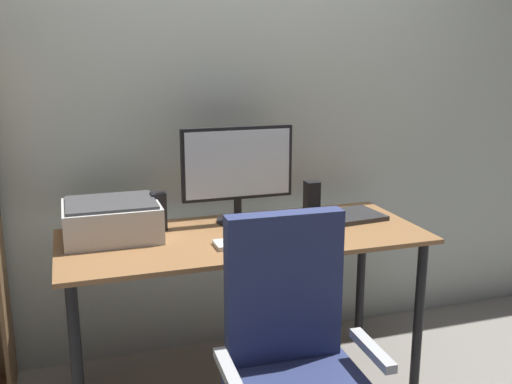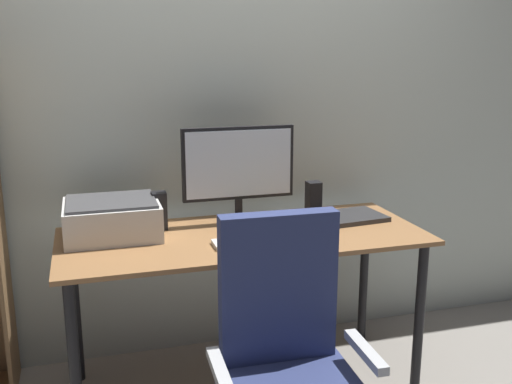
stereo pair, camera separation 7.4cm
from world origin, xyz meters
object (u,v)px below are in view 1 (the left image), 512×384
at_px(desk, 244,253).
at_px(mouse, 302,236).
at_px(coffee_mug, 264,225).
at_px(speaker_left, 159,211).
at_px(printer, 112,220).
at_px(monitor, 238,169).
at_px(keyboard, 249,242).
at_px(laptop, 347,216).
at_px(speaker_right, 312,199).

xyz_separation_m(desk, mouse, (0.21, -0.15, 0.10)).
relative_size(desk, coffee_mug, 15.63).
height_order(speaker_left, printer, speaker_left).
bearing_deg(monitor, keyboard, -98.21).
relative_size(coffee_mug, speaker_left, 0.60).
height_order(desk, laptop, laptop).
height_order(coffee_mug, speaker_left, speaker_left).
xyz_separation_m(keyboard, mouse, (0.23, -0.01, 0.01)).
xyz_separation_m(laptop, printer, (-1.09, 0.05, 0.07)).
distance_m(monitor, laptop, 0.58).
xyz_separation_m(monitor, printer, (-0.58, -0.06, -0.17)).
relative_size(monitor, laptop, 1.63).
relative_size(monitor, printer, 1.31).
bearing_deg(speaker_left, keyboard, -44.44).
relative_size(mouse, speaker_right, 0.56).
xyz_separation_m(keyboard, speaker_left, (-0.32, 0.32, 0.08)).
xyz_separation_m(monitor, mouse, (0.18, -0.34, -0.24)).
relative_size(coffee_mug, laptop, 0.32).
xyz_separation_m(desk, keyboard, (-0.02, -0.13, 0.10)).
relative_size(keyboard, coffee_mug, 2.85).
relative_size(desk, keyboard, 5.48).
distance_m(keyboard, mouse, 0.23).
bearing_deg(desk, speaker_right, 24.55).
relative_size(speaker_left, speaker_right, 1.00).
height_order(coffee_mug, printer, printer).
xyz_separation_m(laptop, speaker_right, (-0.14, 0.10, 0.07)).
distance_m(mouse, speaker_left, 0.65).
relative_size(mouse, coffee_mug, 0.94).
xyz_separation_m(desk, printer, (-0.55, 0.13, 0.17)).
xyz_separation_m(monitor, coffee_mug, (0.05, -0.22, -0.21)).
bearing_deg(mouse, monitor, 106.69).
bearing_deg(speaker_right, monitor, 178.78).
height_order(desk, keyboard, keyboard).
relative_size(monitor, speaker_left, 3.08).
bearing_deg(speaker_left, printer, -166.56).
relative_size(mouse, speaker_left, 0.56).
xyz_separation_m(speaker_left, printer, (-0.21, -0.05, -0.00)).
xyz_separation_m(desk, coffee_mug, (0.08, -0.03, 0.13)).
distance_m(coffee_mug, speaker_left, 0.48).
xyz_separation_m(speaker_right, printer, (-0.95, -0.05, -0.00)).
bearing_deg(speaker_left, speaker_right, 0.00).
relative_size(laptop, printer, 0.80).
height_order(desk, monitor, monitor).
xyz_separation_m(desk, monitor, (0.03, 0.19, 0.34)).
bearing_deg(printer, desk, -13.55).
bearing_deg(speaker_right, printer, -176.98).
bearing_deg(keyboard, mouse, -2.58).
distance_m(mouse, printer, 0.82).
bearing_deg(keyboard, speaker_left, 135.66).
relative_size(monitor, coffee_mug, 5.15).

